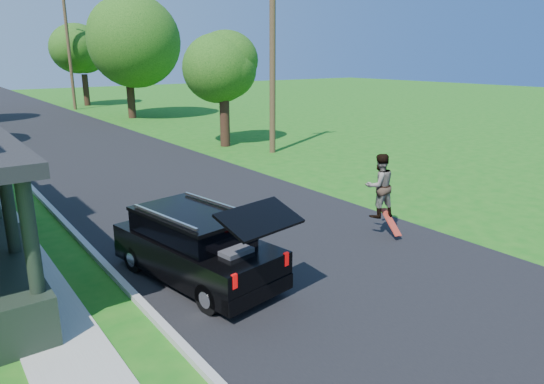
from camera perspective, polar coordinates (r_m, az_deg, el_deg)
ground at (r=10.69m, az=9.10°, el=-10.10°), size 140.00×140.00×0.00m
street at (r=27.96m, az=-21.33°, el=5.18°), size 8.00×120.00×0.02m
black_suv at (r=10.38m, az=-8.87°, el=-6.27°), size 2.30×4.51×2.01m
skateboarder at (r=12.92m, az=12.52°, el=0.73°), size 0.94×0.81×1.69m
skateboard at (r=13.08m, az=13.80°, el=-3.56°), size 0.34×0.69×0.62m
tree_right_near at (r=25.45m, az=-5.88°, el=15.29°), size 5.35×4.97×6.67m
tree_right_mid at (r=38.83m, az=-16.91°, el=17.83°), size 7.20×7.23×10.01m
tree_right_far at (r=50.04m, az=-21.48°, el=15.08°), size 6.19×6.40×7.59m
utility_pole_near at (r=23.61m, az=0.06°, el=16.77°), size 1.79×0.35×9.75m
utility_pole_far at (r=46.67m, az=-22.81°, el=15.41°), size 1.65×0.51×10.25m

